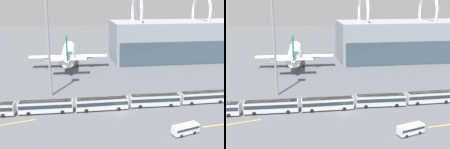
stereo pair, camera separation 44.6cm
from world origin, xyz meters
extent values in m
plane|color=#515459|center=(0.00, 0.00, 0.00)|extent=(440.00, 440.00, 0.00)
torus|color=white|center=(17.35, 56.96, 21.35)|extent=(1.10, 18.43, 18.43)
torus|color=white|center=(46.98, 56.96, 21.35)|extent=(1.10, 18.43, 18.43)
cylinder|color=white|center=(-12.68, 50.49, 5.52)|extent=(6.10, 29.66, 5.32)
sphere|color=white|center=(-12.29, 65.25, 5.52)|extent=(5.21, 5.21, 5.21)
cone|color=white|center=(-13.08, 35.73, 5.52)|extent=(5.22, 6.62, 5.05)
cube|color=white|center=(-12.73, 48.69, 4.59)|extent=(31.58, 4.43, 0.35)
cylinder|color=gray|center=(-21.55, 48.92, 3.21)|extent=(2.34, 3.24, 2.25)
cylinder|color=gray|center=(-3.92, 48.45, 3.21)|extent=(2.34, 3.24, 2.25)
cube|color=#19724C|center=(-13.06, 36.45, 10.48)|extent=(0.56, 5.83, 8.32)
cube|color=white|center=(-13.06, 36.45, 6.05)|extent=(13.90, 3.57, 0.28)
cylinder|color=gray|center=(-12.42, 60.39, 2.77)|extent=(0.36, 0.36, 4.44)
cylinder|color=black|center=(-12.42, 60.39, 0.55)|extent=(0.48, 1.11, 1.10)
cylinder|color=gray|center=(-16.18, 48.78, 2.77)|extent=(0.36, 0.36, 4.44)
cylinder|color=black|center=(-16.18, 48.78, 0.55)|extent=(0.48, 1.11, 1.10)
cylinder|color=gray|center=(-9.28, 48.59, 2.77)|extent=(0.36, 0.36, 4.44)
cylinder|color=black|center=(-9.28, 48.59, 0.55)|extent=(0.48, 1.11, 1.10)
cylinder|color=white|center=(44.90, 63.73, 5.30)|extent=(33.04, 11.65, 4.58)
sphere|color=white|center=(60.92, 67.32, 5.30)|extent=(4.49, 4.49, 4.49)
cone|color=white|center=(28.88, 60.14, 5.30)|extent=(7.98, 5.82, 4.35)
cube|color=white|center=(42.95, 63.29, 4.50)|extent=(10.93, 34.06, 0.35)
cylinder|color=gray|center=(40.86, 72.61, 3.12)|extent=(4.23, 3.04, 2.26)
cylinder|color=gray|center=(45.04, 53.97, 3.12)|extent=(4.23, 3.04, 2.26)
cube|color=#5B338C|center=(29.66, 60.31, 10.13)|extent=(5.74, 1.66, 8.28)
cube|color=white|center=(29.66, 60.31, 5.76)|extent=(5.73, 12.32, 0.28)
cylinder|color=gray|center=(55.65, 66.13, 2.70)|extent=(0.36, 0.36, 4.29)
cylinder|color=black|center=(55.65, 66.13, 0.55)|extent=(1.17, 0.68, 1.10)
cylinder|color=gray|center=(42.30, 66.19, 2.70)|extent=(0.36, 0.36, 4.29)
cylinder|color=black|center=(42.30, 66.19, 0.55)|extent=(1.17, 0.68, 1.10)
cylinder|color=gray|center=(43.60, 60.38, 2.70)|extent=(0.36, 0.36, 4.29)
cylinder|color=black|center=(43.60, 60.38, 0.55)|extent=(1.17, 0.68, 1.10)
cylinder|color=black|center=(-28.29, 3.23, 0.50)|extent=(1.02, 0.36, 1.00)
cylinder|color=black|center=(-28.45, 0.76, 0.50)|extent=(1.02, 0.36, 1.00)
cube|color=silver|center=(-18.37, 2.16, 1.76)|extent=(13.35, 2.96, 2.76)
cube|color=#232D38|center=(-18.37, 2.16, 2.03)|extent=(13.09, 2.99, 0.97)
cube|color=silver|center=(-18.37, 2.16, 3.08)|extent=(12.95, 2.87, 0.12)
cylinder|color=black|center=(-14.22, 3.32, 0.50)|extent=(1.01, 0.32, 1.00)
cylinder|color=black|center=(-14.27, 0.83, 0.50)|extent=(1.01, 0.32, 1.00)
cylinder|color=black|center=(-22.46, 3.49, 0.50)|extent=(1.01, 0.32, 1.00)
cylinder|color=black|center=(-22.52, 1.01, 0.50)|extent=(1.01, 0.32, 1.00)
cube|color=silver|center=(-4.25, 2.02, 1.76)|extent=(13.33, 2.82, 2.76)
cube|color=#232D38|center=(-4.25, 2.02, 2.03)|extent=(13.06, 2.85, 0.97)
cube|color=silver|center=(-4.25, 2.02, 3.08)|extent=(12.93, 2.74, 0.12)
cylinder|color=black|center=(-0.14, 3.30, 0.50)|extent=(1.00, 0.31, 1.00)
cylinder|color=black|center=(-0.11, 0.82, 0.50)|extent=(1.00, 0.31, 1.00)
cylinder|color=black|center=(-8.39, 3.22, 0.50)|extent=(1.00, 0.31, 1.00)
cylinder|color=black|center=(-8.36, 0.74, 0.50)|extent=(1.00, 0.31, 1.00)
cube|color=silver|center=(9.87, 2.55, 1.76)|extent=(13.39, 3.16, 2.76)
cube|color=#232D38|center=(9.87, 2.55, 2.03)|extent=(13.12, 3.18, 0.97)
cube|color=silver|center=(9.87, 2.55, 3.08)|extent=(12.99, 3.06, 0.12)
cylinder|color=black|center=(14.03, 3.65, 0.50)|extent=(1.01, 0.34, 1.00)
cylinder|color=black|center=(13.94, 1.16, 0.50)|extent=(1.01, 0.34, 1.00)
cylinder|color=black|center=(5.79, 3.94, 0.50)|extent=(1.01, 0.34, 1.00)
cylinder|color=black|center=(5.70, 1.46, 0.50)|extent=(1.01, 0.34, 1.00)
cube|color=silver|center=(23.99, 2.88, 1.76)|extent=(13.33, 2.82, 2.76)
cube|color=#232D38|center=(23.99, 2.88, 2.03)|extent=(13.06, 2.85, 0.97)
cube|color=silver|center=(23.99, 2.88, 3.08)|extent=(12.93, 2.73, 0.12)
cylinder|color=black|center=(28.10, 4.17, 0.50)|extent=(1.00, 0.31, 1.00)
cylinder|color=black|center=(28.12, 1.69, 0.50)|extent=(1.00, 0.31, 1.00)
cylinder|color=black|center=(19.85, 4.08, 0.50)|extent=(1.00, 0.31, 1.00)
cylinder|color=black|center=(19.88, 1.60, 0.50)|extent=(1.00, 0.31, 1.00)
cube|color=silver|center=(11.73, -13.67, 1.19)|extent=(6.29, 3.63, 1.79)
cube|color=#232D38|center=(11.73, -13.67, 1.48)|extent=(6.12, 3.60, 0.54)
cylinder|color=black|center=(10.34, -15.07, 0.35)|extent=(0.73, 0.41, 0.70)
cylinder|color=black|center=(9.80, -13.28, 0.35)|extent=(0.73, 0.41, 0.70)
cylinder|color=black|center=(13.66, -14.06, 0.35)|extent=(0.73, 0.41, 0.70)
cylinder|color=black|center=(13.11, -12.28, 0.35)|extent=(0.73, 0.41, 0.70)
cylinder|color=gray|center=(-17.83, 15.14, 15.18)|extent=(0.71, 0.71, 30.36)
cube|color=yellow|center=(13.70, 4.29, 0.00)|extent=(6.65, 1.02, 0.01)
cube|color=yellow|center=(21.61, -10.57, 0.00)|extent=(9.40, 1.42, 0.01)
cube|color=yellow|center=(27.12, 7.68, 0.00)|extent=(9.14, 1.58, 0.01)
cube|color=yellow|center=(-25.88, -2.97, 0.00)|extent=(10.66, 3.13, 0.01)
cube|color=yellow|center=(10.16, 6.85, 0.00)|extent=(11.79, 1.70, 0.01)
camera|label=1|loc=(-11.53, -64.84, 28.32)|focal=45.00mm
camera|label=2|loc=(-11.09, -64.90, 28.32)|focal=45.00mm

